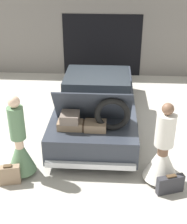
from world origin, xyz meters
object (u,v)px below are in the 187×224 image
person_right (162,155)px  suitcase_beside_right_person (170,184)px  car (97,102)px  person_left (20,147)px  suitcase_beside_left_person (9,175)px

person_right → suitcase_beside_right_person: bearing=-158.3°
car → suitcase_beside_right_person: (1.55, -2.74, -0.39)m
person_left → suitcase_beside_right_person: (2.96, -0.40, -0.45)m
car → suitcase_beside_left_person: 3.13m
person_right → suitcase_beside_left_person: person_right is taller
suitcase_beside_left_person → person_right: bearing=5.8°
car → person_right: 2.75m
suitcase_beside_left_person → suitcase_beside_right_person: (3.13, -0.06, -0.02)m
car → suitcase_beside_left_person: bearing=-120.6°
suitcase_beside_left_person → suitcase_beside_right_person: suitcase_beside_left_person is taller
car → suitcase_beside_left_person: (-1.58, -2.67, -0.37)m
car → person_left: (-1.41, -2.34, 0.06)m
car → person_right: person_right is taller
suitcase_beside_right_person → person_right: bearing=110.6°
suitcase_beside_right_person → car: bearing=119.5°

